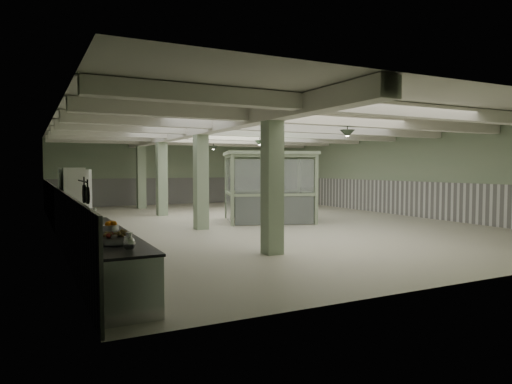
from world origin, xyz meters
name	(u,v)px	position (x,y,z in m)	size (l,w,h in m)	color
floor	(254,222)	(0.00, 0.00, 0.00)	(20.00, 20.00, 0.00)	silver
ceiling	(254,128)	(0.00, 0.00, 3.60)	(14.00, 20.00, 0.02)	beige
wall_back	(177,173)	(0.00, 10.00, 1.80)	(14.00, 0.02, 3.60)	#93A281
wall_front	(494,182)	(0.00, -10.00, 1.80)	(14.00, 0.02, 3.60)	#93A281
wall_left	(53,177)	(-7.00, 0.00, 1.80)	(0.02, 20.00, 3.60)	#93A281
wall_right	(393,174)	(7.00, 0.00, 1.80)	(0.02, 20.00, 3.60)	#93A281
wainscot_left	(55,210)	(-6.97, 0.00, 0.75)	(0.05, 19.90, 1.50)	silver
wainscot_right	(392,197)	(6.97, 0.00, 0.75)	(0.05, 19.90, 1.50)	silver
wainscot_back	(177,191)	(0.00, 9.97, 0.75)	(13.90, 0.05, 1.50)	silver
girder	(191,131)	(-2.50, 0.00, 3.38)	(0.45, 19.90, 0.40)	white
beam_a	(398,110)	(0.00, -7.50, 3.42)	(13.90, 0.35, 0.32)	white
beam_b	(333,120)	(0.00, -5.00, 3.42)	(13.90, 0.35, 0.32)	white
beam_c	(288,127)	(0.00, -2.50, 3.42)	(13.90, 0.35, 0.32)	white
beam_d	(254,132)	(0.00, 0.00, 3.42)	(13.90, 0.35, 0.32)	white
beam_e	(228,136)	(0.00, 2.50, 3.42)	(13.90, 0.35, 0.32)	white
beam_f	(207,140)	(0.00, 5.00, 3.42)	(13.90, 0.35, 0.32)	white
beam_g	(191,142)	(0.00, 7.50, 3.42)	(13.90, 0.35, 0.32)	white
column_a	(272,179)	(-2.50, -6.00, 1.80)	(0.42, 0.42, 3.60)	#99AE8C
column_b	(201,176)	(-2.50, -1.00, 1.80)	(0.42, 0.42, 3.60)	#99AE8C
column_c	(162,174)	(-2.50, 4.00, 1.80)	(0.42, 0.42, 3.60)	#99AE8C
column_d	(141,173)	(-2.50, 8.00, 1.80)	(0.42, 0.42, 3.60)	#99AE8C
hook_rail	(82,181)	(-6.93, -7.60, 1.85)	(0.02, 0.02, 1.20)	black
pendant_front	(347,134)	(0.50, -5.00, 3.05)	(0.44, 0.44, 0.22)	#2D3A2B
pendant_mid	(260,143)	(0.50, 0.50, 3.05)	(0.44, 0.44, 0.22)	#2D3A2B
pendant_back	(213,148)	(0.50, 5.50, 3.05)	(0.44, 0.44, 0.22)	#2D3A2B
prep_counter	(103,257)	(-6.54, -7.00, 0.46)	(0.90, 5.14, 0.91)	silver
pitcher_near	(94,215)	(-6.48, -5.35, 1.06)	(0.21, 0.24, 0.31)	silver
pitcher_far	(129,242)	(-6.47, -9.04, 1.03)	(0.17, 0.20, 0.26)	silver
veg_colander	(114,238)	(-6.58, -8.49, 1.01)	(0.47, 0.47, 0.21)	#45454A
orange_bowl	(111,228)	(-6.38, -6.85, 0.95)	(0.29, 0.29, 0.10)	#B2B2B7
skillet_near	(88,195)	(-6.88, -7.87, 1.63)	(0.27, 0.27, 0.04)	black
skillet_far	(84,194)	(-6.88, -7.38, 1.63)	(0.31, 0.31, 0.04)	black
walkin_cooler	(73,207)	(-6.62, -2.03, 0.98)	(0.80, 2.14, 1.96)	white
guard_booth	(269,175)	(0.62, -0.02, 1.80)	(4.04, 3.71, 2.68)	#91A382
filing_cabinet	(309,203)	(2.51, 0.04, 0.65)	(0.42, 0.60, 1.29)	#595F4F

